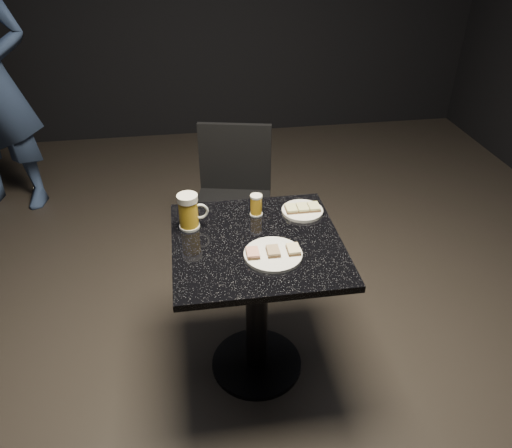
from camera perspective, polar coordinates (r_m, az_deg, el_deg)
The scene contains 9 objects.
floor at distance 2.57m, azimuth 0.07°, elevation -15.75°, with size 6.00×6.00×0.00m, color black.
plate_large at distance 1.98m, azimuth 1.96°, elevation -3.50°, with size 0.23×0.23×0.01m, color white.
plate_small at distance 2.26m, azimuth 5.32°, elevation 1.51°, with size 0.19×0.19×0.01m, color white.
table at distance 2.22m, azimuth 0.08°, elevation -7.06°, with size 0.70×0.70×0.75m.
beer_mug at distance 2.13m, azimuth -7.67°, elevation 1.45°, with size 0.13×0.09×0.16m.
beer_tumbler at distance 2.22m, azimuth 0.02°, elevation 2.19°, with size 0.06×0.06×0.10m.
chair at distance 2.91m, azimuth -2.59°, elevation 3.51°, with size 0.50×0.50×0.88m.
canapes_on_plate_large at distance 1.97m, azimuth 1.97°, elevation -3.12°, with size 0.21×0.07×0.02m.
canapes_on_plate_small at distance 2.26m, azimuth 5.34°, elevation 1.86°, with size 0.15×0.07×0.02m.
Camera 1 is at (-0.26, -1.68, 1.93)m, focal length 35.00 mm.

